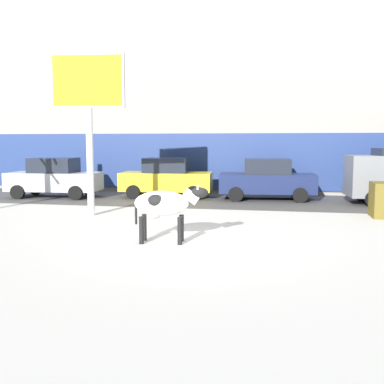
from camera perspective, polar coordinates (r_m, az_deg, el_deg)
The scene contains 10 objects.
ground_plane at distance 11.45m, azimuth -0.06°, elevation -6.66°, with size 120.00×120.00×0.00m, color silver.
road_strip at distance 20.06m, azimuth 4.84°, elevation -1.05°, with size 60.00×5.60×0.01m, color #514F4C.
building_facade at distance 25.91m, azimuth 6.41°, elevation 14.98°, with size 44.00×6.10×13.00m.
cow_holstein at distance 11.51m, azimuth -3.60°, elevation -1.55°, with size 1.92×0.74×1.54m.
billboard at distance 16.22m, azimuth -12.96°, elevation 12.33°, with size 2.53×0.51×5.56m.
car_silver_sedan at distance 22.02m, azimuth -16.98°, elevation 1.72°, with size 4.32×2.22×1.84m.
car_yellow_sedan at distance 21.09m, azimuth -3.25°, elevation 1.79°, with size 4.32×2.22×1.84m.
car_navy_sedan at distance 20.42m, azimuth 9.45°, elevation 1.57°, with size 4.32×2.22×1.84m.
pedestrian_near_billboard at distance 23.28m, azimuth 1.33°, elevation 2.16°, with size 0.36×0.24×1.73m.
pedestrian_by_cars at distance 22.95m, azimuth 10.14°, elevation 2.00°, with size 0.36×0.24×1.73m.
Camera 1 is at (2.16, -10.94, 2.58)m, focal length 42.27 mm.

